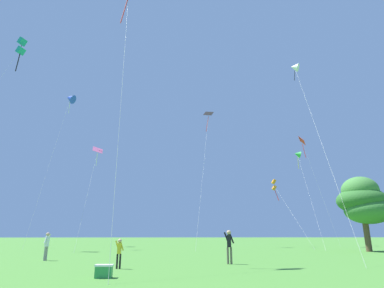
{
  "coord_description": "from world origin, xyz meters",
  "views": [
    {
      "loc": [
        -0.5,
        -4.88,
        1.43
      ],
      "look_at": [
        2.22,
        31.52,
        12.01
      ],
      "focal_mm": 29.46,
      "sensor_mm": 36.0,
      "label": 1
    }
  ],
  "objects": [
    {
      "name": "kite_red_high",
      "position": [
        20.12,
        40.4,
        14.68
      ],
      "size": [
        2.32,
        5.43,
        16.24
      ],
      "color": "red",
      "rests_on": "ground_plane"
    },
    {
      "name": "picnic_cooler",
      "position": [
        -2.69,
        7.05,
        0.22
      ],
      "size": [
        0.6,
        0.4,
        0.44
      ],
      "color": "#2D8C47",
      "rests_on": "ground_plane"
    },
    {
      "name": "person_child_small",
      "position": [
        -2.64,
        10.12,
        0.76
      ],
      "size": [
        0.41,
        0.17,
        1.26
      ],
      "color": "black",
      "rests_on": "ground_plane"
    },
    {
      "name": "kite_green_small",
      "position": [
        16.87,
        35.34,
        11.97
      ],
      "size": [
        3.15,
        10.8,
        12.55
      ],
      "color": "green",
      "rests_on": "ground_plane"
    },
    {
      "name": "kite_orange_box",
      "position": [
        13.71,
        36.44,
        7.87
      ],
      "size": [
        0.85,
        9.52,
        8.7
      ],
      "color": "orange",
      "rests_on": "ground_plane"
    },
    {
      "name": "kite_black_large",
      "position": [
        4.79,
        36.25,
        16.89
      ],
      "size": [
        3.74,
        12.55,
        18.65
      ],
      "color": "black",
      "rests_on": "ground_plane"
    },
    {
      "name": "kite_teal_box",
      "position": [
        -18.43,
        29.41,
        23.0
      ],
      "size": [
        3.71,
        8.55,
        24.25
      ],
      "color": "teal",
      "rests_on": "ground_plane"
    },
    {
      "name": "kite_white_distant",
      "position": [
        10.94,
        20.39,
        16.37
      ],
      "size": [
        3.12,
        11.42,
        16.92
      ],
      "color": "white",
      "rests_on": "ground_plane"
    },
    {
      "name": "person_in_red_shirt",
      "position": [
        -7.6,
        15.16,
        0.95
      ],
      "size": [
        0.23,
        0.51,
        1.58
      ],
      "color": "gray",
      "rests_on": "ground_plane"
    },
    {
      "name": "kite_purple_streamer",
      "position": [
        -3.44,
        12.53,
        16.14
      ],
      "size": [
        1.92,
        7.77,
        17.79
      ],
      "color": "purple",
      "rests_on": "ground_plane"
    },
    {
      "name": "person_near_tree",
      "position": [
        2.7,
        12.06,
        1.01
      ],
      "size": [
        0.54,
        0.23,
        1.67
      ],
      "color": "#665B4C",
      "rests_on": "ground_plane"
    },
    {
      "name": "kite_pink_low",
      "position": [
        -8.6,
        29.99,
        10.08
      ],
      "size": [
        1.14,
        7.62,
        11.16
      ],
      "color": "pink",
      "rests_on": "ground_plane"
    },
    {
      "name": "tree_right_cluster",
      "position": [
        17.72,
        23.58,
        4.4
      ],
      "size": [
        4.64,
        4.63,
        6.78
      ],
      "color": "brown",
      "rests_on": "ground_plane"
    },
    {
      "name": "kite_blue_delta",
      "position": [
        -16.11,
        41.55,
        21.91
      ],
      "size": [
        1.92,
        12.01,
        22.82
      ],
      "color": "blue",
      "rests_on": "ground_plane"
    }
  ]
}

